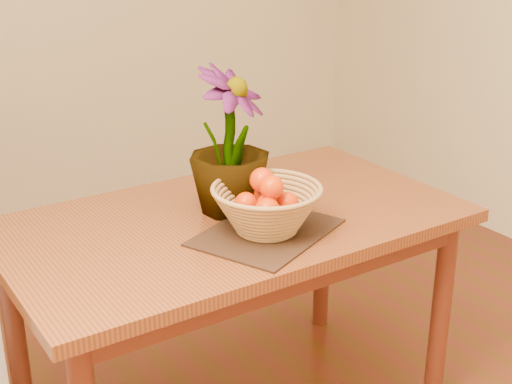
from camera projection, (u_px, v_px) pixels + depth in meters
table at (233, 242)px, 2.22m from camera, size 1.40×0.80×0.75m
placemat at (267, 232)px, 2.07m from camera, size 0.50×0.45×0.01m
wicker_basket at (267, 211)px, 2.04m from camera, size 0.32×0.32×0.13m
orange_pile at (267, 197)px, 2.03m from camera, size 0.17×0.17×0.13m
potted_plant at (230, 142)px, 2.15m from camera, size 0.35×0.35×0.45m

